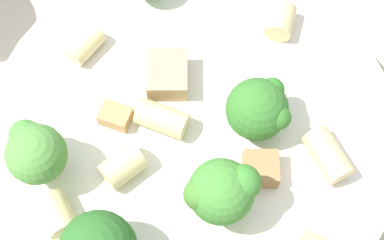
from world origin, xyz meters
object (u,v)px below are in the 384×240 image
(rigatoni_0, at_px, (162,118))
(rigatoni_4, at_px, (328,155))
(rigatoni_2, at_px, (85,45))
(chicken_chunk_3, at_px, (115,116))
(rigatoni_5, at_px, (281,21))
(pasta_bowl, at_px, (192,138))
(broccoli_floret_5, at_px, (259,108))
(chicken_chunk_1, at_px, (167,75))
(broccoli_floret_1, at_px, (35,151))
(rigatoni_1, at_px, (57,214))
(rigatoni_3, at_px, (123,166))
(broccoli_floret_4, at_px, (222,191))
(chicken_chunk_2, at_px, (261,169))

(rigatoni_0, relative_size, rigatoni_4, 0.97)
(rigatoni_0, distance_m, rigatoni_4, 0.09)
(rigatoni_2, height_order, chicken_chunk_3, rigatoni_2)
(rigatoni_0, xyz_separation_m, rigatoni_5, (0.06, 0.07, 0.00))
(pasta_bowl, relative_size, rigatoni_2, 10.57)
(broccoli_floret_5, xyz_separation_m, chicken_chunk_1, (-0.05, 0.02, -0.01))
(broccoli_floret_1, relative_size, rigatoni_4, 1.40)
(rigatoni_5, bearing_deg, rigatoni_0, -131.82)
(pasta_bowl, distance_m, rigatoni_1, 0.09)
(chicken_chunk_1, xyz_separation_m, chicken_chunk_3, (-0.03, -0.03, -0.00))
(rigatoni_0, height_order, rigatoni_5, same)
(rigatoni_0, distance_m, rigatoni_3, 0.04)
(rigatoni_0, height_order, rigatoni_2, rigatoni_0)
(rigatoni_0, distance_m, chicken_chunk_3, 0.03)
(chicken_chunk_3, bearing_deg, rigatoni_3, -73.60)
(pasta_bowl, xyz_separation_m, broccoli_floret_5, (0.04, 0.01, 0.04))
(broccoli_floret_4, bearing_deg, chicken_chunk_3, 145.07)
(rigatoni_3, relative_size, rigatoni_5, 1.13)
(chicken_chunk_2, bearing_deg, rigatoni_0, 157.21)
(rigatoni_1, relative_size, rigatoni_4, 0.73)
(rigatoni_1, relative_size, rigatoni_5, 1.08)
(broccoli_floret_1, bearing_deg, chicken_chunk_3, 42.68)
(broccoli_floret_4, xyz_separation_m, chicken_chunk_1, (-0.04, 0.07, -0.02))
(rigatoni_0, xyz_separation_m, chicken_chunk_3, (-0.03, -0.00, -0.00))
(rigatoni_0, bearing_deg, rigatoni_2, 140.46)
(rigatoni_3, height_order, chicken_chunk_2, rigatoni_3)
(rigatoni_1, relative_size, chicken_chunk_1, 0.79)
(rigatoni_0, relative_size, chicken_chunk_3, 1.67)
(rigatoni_1, relative_size, rigatoni_3, 0.96)
(rigatoni_1, height_order, chicken_chunk_1, same)
(rigatoni_4, relative_size, chicken_chunk_3, 1.72)
(broccoli_floret_5, distance_m, rigatoni_0, 0.06)
(broccoli_floret_5, height_order, chicken_chunk_2, broccoli_floret_5)
(chicken_chunk_1, distance_m, chicken_chunk_2, 0.08)
(broccoli_floret_5, xyz_separation_m, rigatoni_1, (-0.10, -0.07, -0.01))
(broccoli_floret_4, bearing_deg, rigatoni_4, 29.73)
(rigatoni_1, xyz_separation_m, rigatoni_4, (0.14, 0.05, -0.00))
(rigatoni_0, xyz_separation_m, rigatoni_1, (-0.05, -0.06, 0.00))
(broccoli_floret_4, xyz_separation_m, rigatoni_4, (0.06, 0.03, -0.02))
(rigatoni_4, bearing_deg, chicken_chunk_1, 156.74)
(chicken_chunk_2, distance_m, chicken_chunk_3, 0.09)
(chicken_chunk_1, bearing_deg, rigatoni_2, 163.74)
(broccoli_floret_4, bearing_deg, chicken_chunk_1, 117.14)
(rigatoni_5, distance_m, chicken_chunk_1, 0.08)
(rigatoni_1, bearing_deg, chicken_chunk_2, 19.21)
(rigatoni_4, distance_m, chicken_chunk_2, 0.04)
(pasta_bowl, height_order, rigatoni_2, rigatoni_2)
(rigatoni_1, relative_size, chicken_chunk_3, 1.26)
(broccoli_floret_4, height_order, rigatoni_2, broccoli_floret_4)
(broccoli_floret_1, distance_m, rigatoni_3, 0.05)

